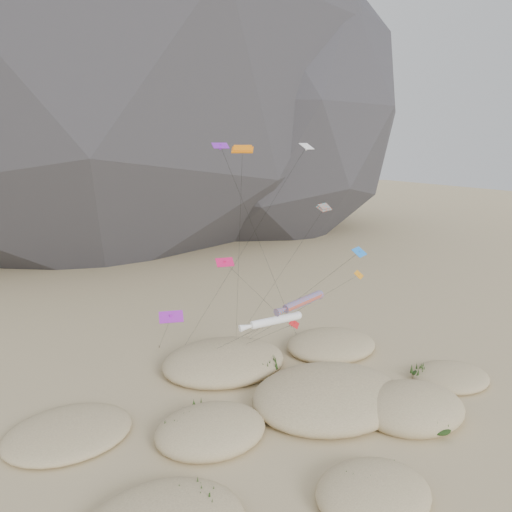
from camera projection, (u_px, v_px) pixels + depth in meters
The scene contains 9 objects.
ground at pixel (325, 426), 50.39m from camera, with size 500.00×500.00×0.00m, color #CCB789.
dunes at pixel (287, 399), 54.37m from camera, with size 53.11×38.76×3.96m.
dune_grass at pixel (304, 405), 52.89m from camera, with size 39.83×27.37×1.51m.
kite_stakes at pixel (232, 341), 71.73m from camera, with size 20.56×7.40×0.30m.
rainbow_tube_kite at pixel (301, 302), 54.82m from camera, with size 7.22×19.15×11.68m.
white_tube_kite at pixel (272, 321), 54.04m from camera, with size 7.30×14.87×9.84m.
orange_parafoil at pixel (242, 153), 52.72m from camera, with size 6.82×13.74×27.77m.
multi_parafoil at pixel (323, 209), 63.46m from camera, with size 6.02×14.06×20.45m.
delta_kites at pixel (277, 255), 56.17m from camera, with size 29.59×22.73×27.96m.
Camera 1 is at (-28.65, -35.76, 28.02)m, focal length 35.00 mm.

